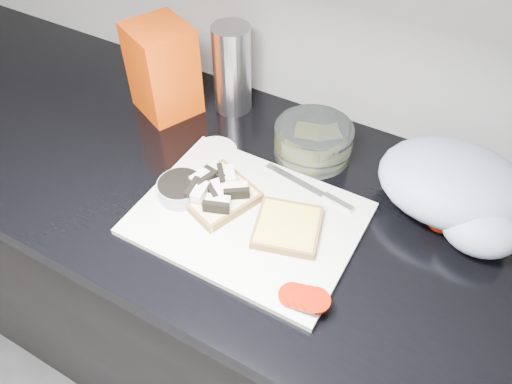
% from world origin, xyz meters
% --- Properties ---
extents(base_cabinet, '(3.50, 0.60, 0.86)m').
position_xyz_m(base_cabinet, '(0.00, 1.20, 0.43)').
color(base_cabinet, black).
rests_on(base_cabinet, ground).
extents(countertop, '(3.50, 0.64, 0.04)m').
position_xyz_m(countertop, '(0.00, 1.20, 0.88)').
color(countertop, black).
rests_on(countertop, base_cabinet).
extents(cutting_board, '(0.40, 0.30, 0.01)m').
position_xyz_m(cutting_board, '(-0.04, 1.13, 0.91)').
color(cutting_board, silver).
rests_on(cutting_board, countertop).
extents(bread_left, '(0.17, 0.17, 0.04)m').
position_xyz_m(bread_left, '(-0.12, 1.14, 0.93)').
color(bread_left, beige).
rests_on(bread_left, cutting_board).
extents(bread_right, '(0.15, 0.15, 0.02)m').
position_xyz_m(bread_right, '(0.03, 1.13, 0.92)').
color(bread_right, beige).
rests_on(bread_right, cutting_board).
extents(tomato_slices, '(0.10, 0.07, 0.02)m').
position_xyz_m(tomato_slices, '(0.12, 1.02, 0.92)').
color(tomato_slices, '#921303').
rests_on(tomato_slices, cutting_board).
extents(knife, '(0.20, 0.05, 0.01)m').
position_xyz_m(knife, '(0.05, 1.24, 0.92)').
color(knife, silver).
rests_on(knife, cutting_board).
extents(seed_tub, '(0.09, 0.09, 0.05)m').
position_xyz_m(seed_tub, '(-0.18, 1.11, 0.93)').
color(seed_tub, '#979C9C').
rests_on(seed_tub, countertop).
extents(tub_lid, '(0.12, 0.12, 0.01)m').
position_xyz_m(tub_lid, '(-0.20, 1.26, 0.90)').
color(tub_lid, white).
rests_on(tub_lid, countertop).
extents(glass_bowl, '(0.16, 0.16, 0.07)m').
position_xyz_m(glass_bowl, '(-0.02, 1.36, 0.93)').
color(glass_bowl, silver).
rests_on(glass_bowl, countertop).
extents(bread_bag, '(0.17, 0.16, 0.20)m').
position_xyz_m(bread_bag, '(-0.38, 1.34, 1.00)').
color(bread_bag, '#FB3204').
rests_on(bread_bag, countertop).
extents(steel_canister, '(0.08, 0.08, 0.20)m').
position_xyz_m(steel_canister, '(-0.25, 1.41, 1.00)').
color(steel_canister, '#A7A7AB').
rests_on(steel_canister, countertop).
extents(grocery_bag, '(0.29, 0.25, 0.12)m').
position_xyz_m(grocery_bag, '(0.27, 1.33, 0.96)').
color(grocery_bag, silver).
rests_on(grocery_bag, countertop).
extents(whole_tomatoes, '(0.12, 0.06, 0.06)m').
position_xyz_m(whole_tomatoes, '(0.30, 1.28, 0.93)').
color(whole_tomatoes, '#921303').
rests_on(whole_tomatoes, countertop).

